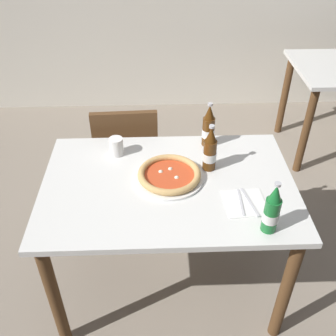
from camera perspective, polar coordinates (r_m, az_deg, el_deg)
name	(u,v)px	position (r m, az deg, el deg)	size (l,w,h in m)	color
ground_plane	(168,280)	(2.40, 0.05, -16.04)	(8.00, 8.00, 0.00)	gray
dining_table_main	(168,201)	(1.93, 0.05, -4.78)	(1.20, 0.80, 0.75)	silver
chair_behind_table	(127,155)	(2.50, -5.94, 1.95)	(0.42, 0.42, 0.85)	brown
pizza_margherita_near	(169,175)	(1.86, 0.19, -1.04)	(0.33, 0.33, 0.04)	white
beer_bottle_left	(272,211)	(1.61, 14.91, -6.04)	(0.07, 0.07, 0.25)	#196B2D
beer_bottle_center	(210,151)	(1.89, 6.14, 2.49)	(0.07, 0.07, 0.25)	#512D0F
beer_bottle_right	(208,128)	(2.07, 5.92, 5.87)	(0.07, 0.07, 0.25)	#512D0F
napkin_with_cutlery	(245,203)	(1.78, 11.20, -5.00)	(0.19, 0.19, 0.01)	white
paper_cup	(116,146)	(2.03, -7.54, 3.13)	(0.07, 0.07, 0.10)	white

